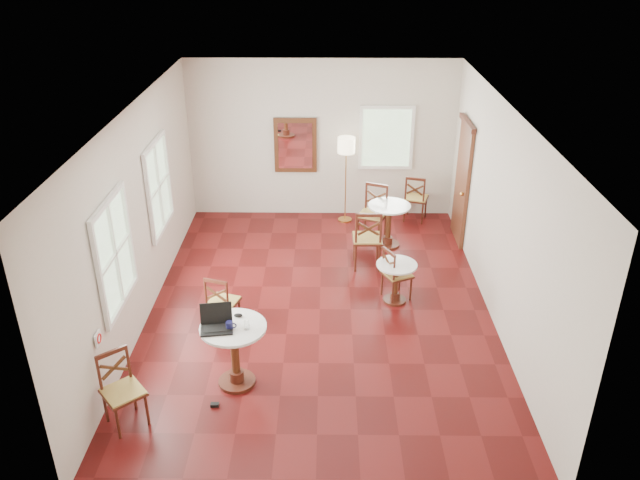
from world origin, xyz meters
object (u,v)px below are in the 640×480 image
at_px(cafe_table_back, 389,221).
at_px(power_adapter, 215,405).
at_px(cafe_table_mid, 396,278).
at_px(chair_near_a, 222,302).
at_px(laptop, 216,322).
at_px(chair_mid_a, 367,239).
at_px(chair_back_a, 416,198).
at_px(water_glass, 247,325).
at_px(floor_lamp, 346,151).
at_px(chair_back_b, 373,214).
at_px(navy_mug, 230,325).
at_px(chair_near_b, 122,390).
at_px(mouse, 238,315).
at_px(chair_mid_b, 396,274).

relative_size(cafe_table_back, power_adapter, 7.95).
bearing_deg(cafe_table_mid, chair_near_a, -163.13).
relative_size(cafe_table_back, laptop, 1.86).
height_order(chair_mid_a, laptop, laptop).
height_order(chair_back_a, water_glass, water_glass).
relative_size(floor_lamp, water_glass, 14.48).
xyz_separation_m(cafe_table_back, chair_back_b, (-0.26, 0.23, 0.03)).
bearing_deg(chair_back_b, chair_near_a, -105.79).
height_order(chair_mid_a, navy_mug, chair_mid_a).
xyz_separation_m(cafe_table_mid, floor_lamp, (-0.69, 2.91, 1.00)).
bearing_deg(floor_lamp, chair_near_b, -115.40).
xyz_separation_m(chair_near_a, chair_mid_a, (2.11, 1.83, 0.09)).
bearing_deg(chair_back_a, chair_back_b, 62.77).
bearing_deg(cafe_table_mid, chair_mid_a, 109.04).
xyz_separation_m(cafe_table_mid, laptop, (-2.33, -1.95, 0.52)).
bearing_deg(mouse, water_glass, -56.92).
distance_m(cafe_table_mid, water_glass, 2.85).
distance_m(chair_back_b, power_adapter, 4.96).
bearing_deg(water_glass, chair_mid_b, 46.61).
bearing_deg(chair_back_b, power_adapter, -92.88).
relative_size(chair_near_b, water_glass, 8.00).
xyz_separation_m(chair_mid_b, mouse, (-2.11, -1.82, 0.45)).
xyz_separation_m(laptop, power_adapter, (-0.02, -0.41, -0.89)).
height_order(navy_mug, power_adapter, navy_mug).
height_order(chair_back_b, floor_lamp, floor_lamp).
relative_size(chair_mid_a, chair_back_b, 1.02).
relative_size(cafe_table_mid, cafe_table_back, 0.82).
height_order(chair_near_b, laptop, laptop).
bearing_deg(water_glass, chair_near_a, 112.34).
bearing_deg(cafe_table_back, power_adapter, -119.64).
bearing_deg(cafe_table_back, chair_back_b, 138.36).
bearing_deg(chair_near_b, water_glass, -14.75).
height_order(chair_near_a, chair_near_b, chair_near_b).
bearing_deg(navy_mug, chair_mid_a, 59.63).
relative_size(chair_back_a, mouse, 8.60).
height_order(cafe_table_mid, chair_near_a, chair_near_a).
distance_m(chair_back_b, water_glass, 4.46).
distance_m(chair_back_a, navy_mug, 5.71).
bearing_deg(chair_back_b, chair_back_a, 67.29).
relative_size(cafe_table_back, chair_mid_b, 0.93).
relative_size(chair_back_a, chair_back_b, 0.90).
bearing_deg(chair_mid_a, chair_mid_b, 110.32).
height_order(chair_back_a, navy_mug, navy_mug).
bearing_deg(chair_mid_b, chair_back_b, -19.44).
xyz_separation_m(floor_lamp, power_adapter, (-1.67, -5.27, -1.38)).
height_order(floor_lamp, navy_mug, floor_lamp).
xyz_separation_m(chair_back_a, mouse, (-2.76, -4.68, 0.41)).
bearing_deg(power_adapter, chair_mid_b, 46.15).
bearing_deg(power_adapter, chair_mid_a, 60.05).
height_order(chair_near_b, water_glass, water_glass).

